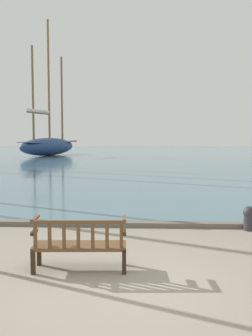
% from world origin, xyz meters
% --- Properties ---
extents(ground_plane, '(160.00, 160.00, 0.00)m').
position_xyz_m(ground_plane, '(0.00, 0.00, 0.00)').
color(ground_plane, gray).
extents(harbor_water, '(100.00, 80.00, 0.08)m').
position_xyz_m(harbor_water, '(0.00, 44.00, 0.04)').
color(harbor_water, slate).
rests_on(harbor_water, ground).
extents(quay_edge_kerb, '(40.00, 0.30, 0.12)m').
position_xyz_m(quay_edge_kerb, '(0.00, 3.85, 0.06)').
color(quay_edge_kerb, '#675F54').
rests_on(quay_edge_kerb, ground).
extents(park_bench, '(1.63, 0.60, 0.92)m').
position_xyz_m(park_bench, '(-0.74, 0.63, 0.47)').
color(park_bench, '#322113').
rests_on(park_bench, ground).
extents(sailboat_outer_port, '(5.79, 12.07, 15.93)m').
position_xyz_m(sailboat_outer_port, '(-10.97, 38.58, 1.44)').
color(sailboat_outer_port, navy).
rests_on(sailboat_outer_port, harbor_water).
extents(mooring_bollard, '(0.32, 0.32, 0.60)m').
position_xyz_m(mooring_bollard, '(2.98, 3.58, 0.33)').
color(mooring_bollard, '#2D2D33').
rests_on(mooring_bollard, ground).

